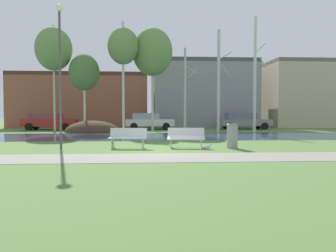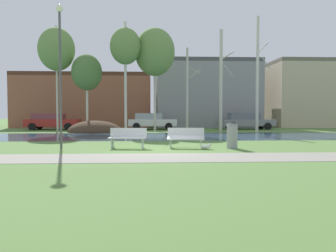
% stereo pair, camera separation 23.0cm
% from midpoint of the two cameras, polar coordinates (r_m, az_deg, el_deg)
% --- Properties ---
extents(ground_plane, '(120.00, 120.00, 0.00)m').
position_cam_midpoint_polar(ground_plane, '(23.47, -2.93, -1.41)').
color(ground_plane, '#517538').
extents(paved_path_strip, '(60.00, 2.27, 0.01)m').
position_cam_midpoint_polar(paved_path_strip, '(11.15, -2.08, -5.55)').
color(paved_path_strip, gray).
rests_on(paved_path_strip, ground).
extents(river_band, '(80.00, 6.85, 0.01)m').
position_cam_midpoint_polar(river_band, '(21.15, -2.85, -1.81)').
color(river_band, '#33516B').
rests_on(river_band, ground).
extents(soil_mound, '(4.27, 3.27, 1.82)m').
position_cam_midpoint_polar(soil_mound, '(26.34, -13.28, -1.06)').
color(soil_mound, '#423021').
rests_on(soil_mound, ground).
extents(bench_left, '(1.66, 0.75, 0.87)m').
position_cam_midpoint_polar(bench_left, '(14.16, -7.48, -1.99)').
color(bench_left, silver).
rests_on(bench_left, ground).
extents(bench_right, '(1.66, 0.75, 0.87)m').
position_cam_midpoint_polar(bench_right, '(14.22, 2.69, -1.95)').
color(bench_right, silver).
rests_on(bench_right, ground).
extents(trash_bin, '(0.49, 0.49, 1.05)m').
position_cam_midpoint_polar(trash_bin, '(14.32, 10.69, -1.66)').
color(trash_bin, gray).
rests_on(trash_bin, ground).
extents(seagull, '(0.45, 0.17, 0.26)m').
position_cam_midpoint_polar(seagull, '(13.74, 6.34, -3.54)').
color(seagull, white).
rests_on(seagull, ground).
extents(streetlamp, '(0.32, 0.32, 6.10)m').
position_cam_midpoint_polar(streetlamp, '(14.84, -18.79, 11.76)').
color(streetlamp, '#4C4C51').
rests_on(streetlamp, ground).
extents(birch_far_left, '(2.88, 2.88, 8.48)m').
position_cam_midpoint_polar(birch_far_left, '(28.23, -19.55, 12.54)').
color(birch_far_left, '#BCB7A8').
rests_on(birch_far_left, ground).
extents(birch_left, '(2.43, 2.43, 6.24)m').
position_cam_midpoint_polar(birch_left, '(27.41, -14.64, 9.02)').
color(birch_left, beige).
rests_on(birch_left, ground).
extents(birch_center_left, '(2.40, 2.40, 8.66)m').
position_cam_midpoint_polar(birch_center_left, '(26.53, -8.10, 13.57)').
color(birch_center_left, beige).
rests_on(birch_center_left, ground).
extents(birch_center, '(3.29, 3.29, 8.50)m').
position_cam_midpoint_polar(birch_center, '(27.54, -2.97, 12.75)').
color(birch_center, '#BCB7A8').
rests_on(birch_center, ground).
extents(birch_center_right, '(1.17, 2.11, 6.75)m').
position_cam_midpoint_polar(birch_center_right, '(26.56, 2.80, 6.47)').
color(birch_center_right, '#BCB7A8').
rests_on(birch_center_right, ground).
extents(birch_right, '(1.16, 2.01, 8.25)m').
position_cam_midpoint_polar(birch_right, '(27.12, 8.62, 7.93)').
color(birch_right, beige).
rests_on(birch_right, ground).
extents(birch_far_right, '(1.05, 1.77, 9.16)m').
position_cam_midpoint_polar(birch_far_right, '(27.26, 14.73, 8.79)').
color(birch_far_right, beige).
rests_on(birch_far_right, ground).
extents(parked_van_nearest_red, '(4.64, 2.05, 1.44)m').
position_cam_midpoint_polar(parked_van_nearest_red, '(30.92, -20.26, 0.78)').
color(parked_van_nearest_red, maroon).
rests_on(parked_van_nearest_red, ground).
extents(parked_sedan_second_white, '(4.33, 2.11, 1.49)m').
position_cam_midpoint_polar(parked_sedan_second_white, '(29.86, -3.58, 0.90)').
color(parked_sedan_second_white, silver).
rests_on(parked_sedan_second_white, ground).
extents(parked_hatch_third_grey, '(4.73, 2.06, 1.50)m').
position_cam_midpoint_polar(parked_hatch_third_grey, '(30.94, 12.83, 0.91)').
color(parked_hatch_third_grey, slate).
rests_on(parked_hatch_third_grey, ground).
extents(building_brick_low, '(14.08, 8.20, 5.65)m').
position_cam_midpoint_polar(building_brick_low, '(37.84, -14.58, 4.23)').
color(building_brick_low, brown).
rests_on(building_brick_low, ground).
extents(building_grey_warehouse, '(10.67, 8.67, 7.01)m').
position_cam_midpoint_polar(building_grey_warehouse, '(36.87, 5.65, 5.40)').
color(building_grey_warehouse, gray).
rests_on(building_grey_warehouse, ground).
extents(building_beige_block, '(11.47, 9.12, 7.05)m').
position_cam_midpoint_polar(building_beige_block, '(40.94, 23.57, 4.94)').
color(building_beige_block, '#BCAD8E').
rests_on(building_beige_block, ground).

